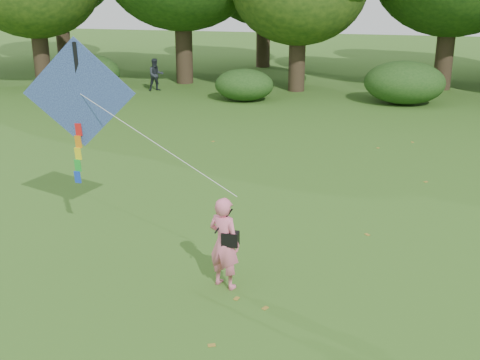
# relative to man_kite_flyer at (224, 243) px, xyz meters

# --- Properties ---
(ground) EXTENTS (100.00, 100.00, 0.00)m
(ground) POSITION_rel_man_kite_flyer_xyz_m (0.85, -0.33, -0.87)
(ground) COLOR #265114
(ground) RESTS_ON ground
(man_kite_flyer) EXTENTS (0.75, 0.63, 1.74)m
(man_kite_flyer) POSITION_rel_man_kite_flyer_xyz_m (0.00, 0.00, 0.00)
(man_kite_flyer) COLOR pink
(man_kite_flyer) RESTS_ON ground
(bystander_left) EXTENTS (0.96, 0.91, 1.56)m
(bystander_left) POSITION_rel_man_kite_flyer_xyz_m (-7.86, 18.21, -0.09)
(bystander_left) COLOR #242930
(bystander_left) RESTS_ON ground
(crossbody_bag) EXTENTS (0.43, 0.20, 0.70)m
(crossbody_bag) POSITION_rel_man_kite_flyer_xyz_m (0.12, -0.03, 0.11)
(crossbody_bag) COLOR black
(crossbody_bag) RESTS_ON ground
(flying_kite) EXTENTS (4.67, 1.69, 3.05)m
(flying_kite) POSITION_rel_man_kite_flyer_xyz_m (-3.30, 1.39, 2.28)
(flying_kite) COLOR #24609F
(flying_kite) RESTS_ON ground
(shrub_band) EXTENTS (39.15, 3.22, 1.88)m
(shrub_band) POSITION_rel_man_kite_flyer_xyz_m (0.13, 17.27, -0.01)
(shrub_band) COLOR #264919
(shrub_band) RESTS_ON ground
(fallen_leaves) EXTENTS (9.87, 14.90, 0.01)m
(fallen_leaves) POSITION_rel_man_kite_flyer_xyz_m (1.21, 3.01, -0.86)
(fallen_leaves) COLOR olive
(fallen_leaves) RESTS_ON ground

